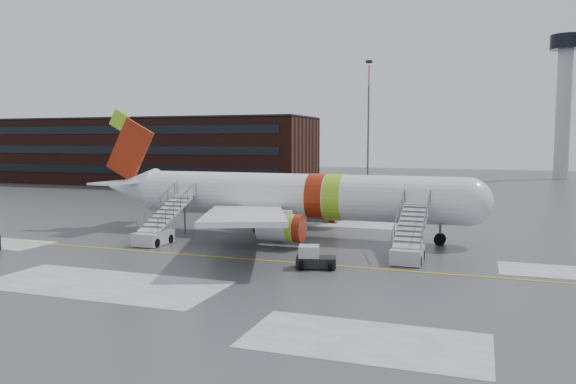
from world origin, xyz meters
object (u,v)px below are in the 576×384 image
at_px(airliner, 285,196).
at_px(airstair_fwd, 409,245).
at_px(pushback_tug, 313,258).
at_px(airstair_aft, 158,230).

xyz_separation_m(airliner, airstair_fwd, (11.35, -6.54, -2.35)).
bearing_deg(airstair_fwd, pushback_tug, -141.05).
distance_m(airstair_fwd, pushback_tug, 7.12).
distance_m(airstair_fwd, airstair_aft, 19.85).
xyz_separation_m(airstair_aft, pushback_tug, (14.33, -4.47, -0.42)).
xyz_separation_m(airstair_fwd, pushback_tug, (-5.53, -4.47, -0.42)).
bearing_deg(pushback_tug, airstair_fwd, 38.95).
distance_m(airstair_aft, pushback_tug, 15.01).
distance_m(airliner, pushback_tug, 12.75).
height_order(airliner, pushback_tug, airliner).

